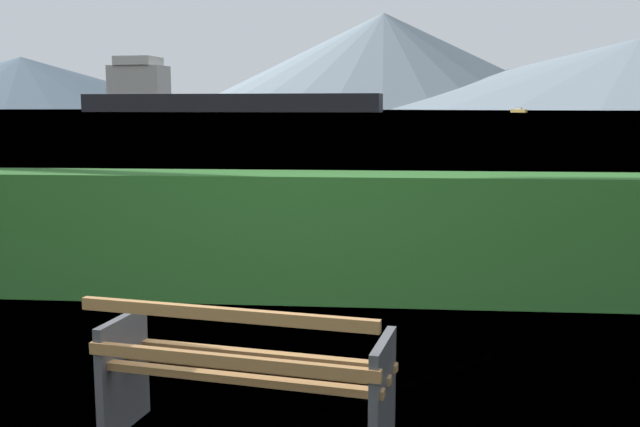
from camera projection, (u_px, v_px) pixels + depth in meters
water_surface at (382, 111)px, 305.84m from camera, size 620.00×620.00×0.00m
park_bench at (243, 374)px, 4.01m from camera, size 1.70×0.86×0.87m
hedge_row at (307, 236)px, 7.22m from camera, size 10.34×0.75×1.23m
cargo_ship_large at (208, 96)px, 249.27m from camera, size 103.48×23.19×18.83m
sailboat_mid at (519, 111)px, 227.37m from camera, size 4.94×4.10×1.59m
distant_hills at (418, 71)px, 571.31m from camera, size 865.94×437.11×76.18m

